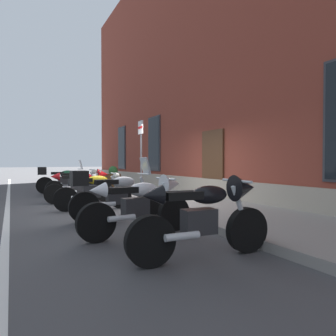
# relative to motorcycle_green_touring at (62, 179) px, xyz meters

# --- Properties ---
(ground_plane) EXTENTS (140.00, 140.00, 0.00)m
(ground_plane) POSITION_rel_motorcycle_green_touring_xyz_m (4.64, 1.30, -0.56)
(ground_plane) COLOR #424244
(sidewalk) EXTENTS (32.61, 2.75, 0.15)m
(sidewalk) POSITION_rel_motorcycle_green_touring_xyz_m (4.64, 2.68, -0.49)
(sidewalk) COLOR gray
(sidewalk) RESTS_ON ground_plane
(lane_stripe) EXTENTS (32.61, 0.12, 0.01)m
(lane_stripe) POSITION_rel_motorcycle_green_touring_xyz_m (4.64, -1.90, -0.56)
(lane_stripe) COLOR silver
(lane_stripe) RESTS_ON ground_plane
(brick_pub_facade) EXTENTS (26.61, 7.66, 10.96)m
(brick_pub_facade) POSITION_rel_motorcycle_green_touring_xyz_m (4.64, 7.83, 4.92)
(brick_pub_facade) COLOR brown
(brick_pub_facade) RESTS_ON ground_plane
(motorcycle_green_touring) EXTENTS (0.62, 2.16, 1.35)m
(motorcycle_green_touring) POSITION_rel_motorcycle_green_touring_xyz_m (0.00, 0.00, 0.00)
(motorcycle_green_touring) COLOR black
(motorcycle_green_touring) RESTS_ON ground_plane
(motorcycle_black_naked) EXTENTS (0.62, 2.14, 0.99)m
(motorcycle_black_naked) POSITION_rel_motorcycle_green_touring_xyz_m (1.47, 0.30, -0.07)
(motorcycle_black_naked) COLOR black
(motorcycle_black_naked) RESTS_ON ground_plane
(motorcycle_red_sport) EXTENTS (0.62, 2.09, 1.04)m
(motorcycle_red_sport) POSITION_rel_motorcycle_green_touring_xyz_m (3.19, 0.15, 0.01)
(motorcycle_red_sport) COLOR black
(motorcycle_red_sport) RESTS_ON ground_plane
(motorcycle_yellow_naked) EXTENTS (0.62, 2.01, 0.97)m
(motorcycle_yellow_naked) POSITION_rel_motorcycle_green_touring_xyz_m (4.71, 0.12, -0.08)
(motorcycle_yellow_naked) COLOR black
(motorcycle_yellow_naked) RESTS_ON ground_plane
(motorcycle_silver_touring) EXTENTS (0.62, 2.13, 1.37)m
(motorcycle_silver_touring) POSITION_rel_motorcycle_green_touring_xyz_m (6.24, 0.15, 0.01)
(motorcycle_silver_touring) COLOR black
(motorcycle_silver_touring) RESTS_ON ground_plane
(motorcycle_white_sport) EXTENTS (0.62, 2.08, 1.04)m
(motorcycle_white_sport) POSITION_rel_motorcycle_green_touring_xyz_m (7.77, 0.16, 0.01)
(motorcycle_white_sport) COLOR black
(motorcycle_white_sport) RESTS_ON ground_plane
(motorcycle_black_sport) EXTENTS (0.62, 2.05, 1.08)m
(motorcycle_black_sport) POSITION_rel_motorcycle_green_touring_xyz_m (9.26, 0.43, 0.02)
(motorcycle_black_sport) COLOR black
(motorcycle_black_sport) RESTS_ON ground_plane
(parking_sign) EXTENTS (0.36, 0.07, 2.52)m
(parking_sign) POSITION_rel_motorcycle_green_touring_xyz_m (3.29, 2.05, 1.21)
(parking_sign) COLOR #4C4C51
(parking_sign) RESTS_ON sidewalk
(barrel_planter) EXTENTS (0.70, 0.70, 0.93)m
(barrel_planter) POSITION_rel_motorcycle_green_touring_xyz_m (0.11, 2.10, -0.04)
(barrel_planter) COLOR brown
(barrel_planter) RESTS_ON sidewalk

